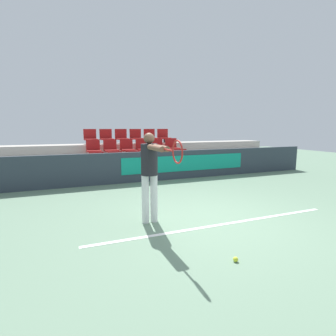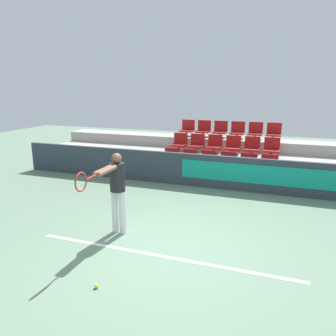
{
  "view_description": "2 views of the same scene",
  "coord_description": "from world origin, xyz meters",
  "px_view_note": "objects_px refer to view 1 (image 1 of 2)",
  "views": [
    {
      "loc": [
        -2.52,
        -3.96,
        1.7
      ],
      "look_at": [
        -0.04,
        2.16,
        0.69
      ],
      "focal_mm": 28.0,
      "sensor_mm": 36.0,
      "label": 1
    },
    {
      "loc": [
        1.85,
        -4.95,
        2.85
      ],
      "look_at": [
        -0.6,
        1.87,
        1.03
      ],
      "focal_mm": 35.0,
      "sensor_mm": 36.0,
      "label": 2
    }
  ],
  "objects_px": {
    "tennis_player": "(151,169)",
    "tennis_ball": "(236,259)",
    "stadium_chair_3": "(151,159)",
    "stadium_chair_4": "(167,159)",
    "stadium_chair_14": "(122,137)",
    "stadium_chair_1": "(116,161)",
    "stadium_chair_12": "(90,137)",
    "stadium_chair_9": "(143,147)",
    "stadium_chair_13": "(106,137)",
    "stadium_chair_7": "(111,148)",
    "stadium_chair_11": "(172,146)",
    "stadium_chair_15": "(136,137)",
    "stadium_chair_10": "(158,147)",
    "stadium_chair_6": "(94,149)",
    "stadium_chair_17": "(164,136)",
    "stadium_chair_2": "(134,160)",
    "stadium_chair_8": "(127,148)",
    "stadium_chair_5": "(182,158)",
    "stadium_chair_16": "(150,137)",
    "stadium_chair_0": "(97,162)"
  },
  "relations": [
    {
      "from": "stadium_chair_4",
      "to": "tennis_ball",
      "type": "relative_size",
      "value": 8.6
    },
    {
      "from": "stadium_chair_6",
      "to": "stadium_chair_14",
      "type": "height_order",
      "value": "stadium_chair_14"
    },
    {
      "from": "stadium_chair_11",
      "to": "stadium_chair_13",
      "type": "relative_size",
      "value": 1.0
    },
    {
      "from": "stadium_chair_8",
      "to": "stadium_chair_14",
      "type": "distance_m",
      "value": 0.99
    },
    {
      "from": "stadium_chair_2",
      "to": "stadium_chair_11",
      "type": "height_order",
      "value": "stadium_chair_11"
    },
    {
      "from": "stadium_chair_15",
      "to": "tennis_player",
      "type": "height_order",
      "value": "stadium_chair_15"
    },
    {
      "from": "stadium_chair_1",
      "to": "stadium_chair_11",
      "type": "relative_size",
      "value": 1.0
    },
    {
      "from": "stadium_chair_1",
      "to": "stadium_chair_14",
      "type": "height_order",
      "value": "stadium_chair_14"
    },
    {
      "from": "stadium_chair_4",
      "to": "stadium_chair_12",
      "type": "relative_size",
      "value": 1.0
    },
    {
      "from": "stadium_chair_3",
      "to": "stadium_chair_4",
      "type": "bearing_deg",
      "value": 0.0
    },
    {
      "from": "stadium_chair_10",
      "to": "stadium_chair_11",
      "type": "height_order",
      "value": "same"
    },
    {
      "from": "stadium_chair_7",
      "to": "stadium_chair_2",
      "type": "bearing_deg",
      "value": -56.81
    },
    {
      "from": "stadium_chair_6",
      "to": "stadium_chair_12",
      "type": "xyz_separation_m",
      "value": [
        0.0,
        0.92,
        0.36
      ]
    },
    {
      "from": "stadium_chair_7",
      "to": "stadium_chair_10",
      "type": "height_order",
      "value": "same"
    },
    {
      "from": "stadium_chair_4",
      "to": "stadium_chair_14",
      "type": "xyz_separation_m",
      "value": [
        -1.2,
        1.83,
        0.72
      ]
    },
    {
      "from": "stadium_chair_14",
      "to": "stadium_chair_11",
      "type": "bearing_deg",
      "value": -27.0
    },
    {
      "from": "stadium_chair_9",
      "to": "stadium_chair_17",
      "type": "height_order",
      "value": "stadium_chair_17"
    },
    {
      "from": "stadium_chair_6",
      "to": "stadium_chair_17",
      "type": "xyz_separation_m",
      "value": [
        3.0,
        0.92,
        0.36
      ]
    },
    {
      "from": "stadium_chair_7",
      "to": "stadium_chair_13",
      "type": "xyz_separation_m",
      "value": [
        0.0,
        0.92,
        0.36
      ]
    },
    {
      "from": "stadium_chair_9",
      "to": "stadium_chair_1",
      "type": "bearing_deg",
      "value": -142.6
    },
    {
      "from": "stadium_chair_5",
      "to": "stadium_chair_2",
      "type": "bearing_deg",
      "value": 180.0
    },
    {
      "from": "stadium_chair_12",
      "to": "stadium_chair_13",
      "type": "xyz_separation_m",
      "value": [
        0.6,
        0.0,
        0.0
      ]
    },
    {
      "from": "stadium_chair_6",
      "to": "stadium_chair_16",
      "type": "distance_m",
      "value": 2.59
    },
    {
      "from": "stadium_chair_1",
      "to": "stadium_chair_16",
      "type": "xyz_separation_m",
      "value": [
        1.8,
        1.83,
        0.72
      ]
    },
    {
      "from": "stadium_chair_2",
      "to": "stadium_chair_3",
      "type": "distance_m",
      "value": 0.6
    },
    {
      "from": "stadium_chair_17",
      "to": "tennis_ball",
      "type": "distance_m",
      "value": 8.19
    },
    {
      "from": "stadium_chair_3",
      "to": "stadium_chair_2",
      "type": "bearing_deg",
      "value": 180.0
    },
    {
      "from": "stadium_chair_14",
      "to": "stadium_chair_12",
      "type": "bearing_deg",
      "value": 180.0
    },
    {
      "from": "tennis_player",
      "to": "tennis_ball",
      "type": "relative_size",
      "value": 24.5
    },
    {
      "from": "stadium_chair_0",
      "to": "stadium_chair_6",
      "type": "bearing_deg",
      "value": 90.0
    },
    {
      "from": "stadium_chair_7",
      "to": "tennis_player",
      "type": "distance_m",
      "value": 5.21
    },
    {
      "from": "stadium_chair_1",
      "to": "stadium_chair_4",
      "type": "relative_size",
      "value": 1.0
    },
    {
      "from": "stadium_chair_8",
      "to": "stadium_chair_4",
      "type": "bearing_deg",
      "value": -37.4
    },
    {
      "from": "stadium_chair_7",
      "to": "stadium_chair_12",
      "type": "distance_m",
      "value": 1.15
    },
    {
      "from": "stadium_chair_8",
      "to": "stadium_chair_12",
      "type": "relative_size",
      "value": 1.0
    },
    {
      "from": "stadium_chair_12",
      "to": "stadium_chair_8",
      "type": "bearing_deg",
      "value": -37.4
    },
    {
      "from": "stadium_chair_7",
      "to": "stadium_chair_12",
      "type": "bearing_deg",
      "value": 123.19
    },
    {
      "from": "stadium_chair_17",
      "to": "stadium_chair_9",
      "type": "bearing_deg",
      "value": -142.6
    },
    {
      "from": "stadium_chair_2",
      "to": "stadium_chair_16",
      "type": "distance_m",
      "value": 2.31
    },
    {
      "from": "stadium_chair_15",
      "to": "stadium_chair_17",
      "type": "bearing_deg",
      "value": 0.0
    },
    {
      "from": "stadium_chair_0",
      "to": "stadium_chair_13",
      "type": "xyz_separation_m",
      "value": [
        0.6,
        1.83,
        0.72
      ]
    },
    {
      "from": "stadium_chair_13",
      "to": "stadium_chair_7",
      "type": "bearing_deg",
      "value": -90.0
    },
    {
      "from": "stadium_chair_12",
      "to": "stadium_chair_15",
      "type": "height_order",
      "value": "same"
    },
    {
      "from": "stadium_chair_2",
      "to": "stadium_chair_12",
      "type": "bearing_deg",
      "value": 123.19
    },
    {
      "from": "stadium_chair_9",
      "to": "stadium_chair_16",
      "type": "height_order",
      "value": "stadium_chair_16"
    },
    {
      "from": "stadium_chair_14",
      "to": "stadium_chair_1",
      "type": "bearing_deg",
      "value": -108.11
    },
    {
      "from": "stadium_chair_1",
      "to": "stadium_chair_13",
      "type": "relative_size",
      "value": 1.0
    },
    {
      "from": "stadium_chair_9",
      "to": "stadium_chair_13",
      "type": "height_order",
      "value": "stadium_chair_13"
    },
    {
      "from": "stadium_chair_5",
      "to": "stadium_chair_10",
      "type": "distance_m",
      "value": 1.15
    },
    {
      "from": "stadium_chair_4",
      "to": "stadium_chair_17",
      "type": "bearing_deg",
      "value": 71.89
    }
  ]
}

